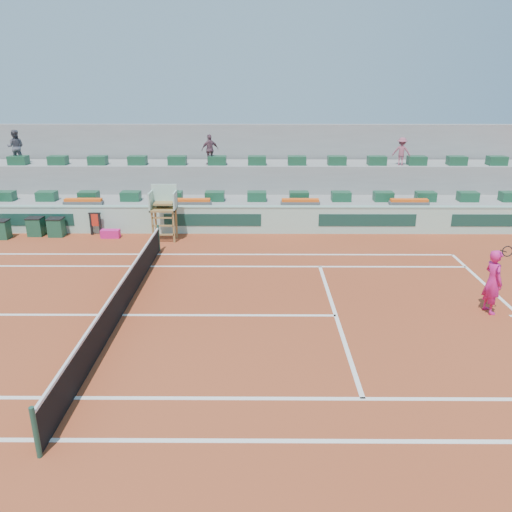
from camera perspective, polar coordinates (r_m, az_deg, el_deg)
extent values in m
plane|color=maroon|center=(15.55, -15.06, -6.55)|extent=(90.00, 90.00, 0.00)
cube|color=gray|center=(25.22, -9.06, 5.41)|extent=(36.00, 4.00, 1.20)
cube|color=gray|center=(26.61, -8.61, 7.72)|extent=(36.00, 2.40, 2.60)
cube|color=gray|center=(28.00, -8.21, 10.20)|extent=(36.00, 0.40, 4.40)
cube|color=#D51B79|center=(23.10, -16.30, 2.46)|extent=(0.82, 0.36, 0.36)
imported|color=#464852|center=(28.39, -25.76, 11.16)|extent=(0.93, 0.79, 1.69)
imported|color=#684553|center=(25.49, -5.28, 12.01)|extent=(0.95, 0.68, 1.50)
imported|color=#994C5F|center=(26.29, 16.30, 11.40)|extent=(0.99, 0.76, 1.36)
cube|color=white|center=(11.15, -22.53, -18.86)|extent=(23.77, 0.12, 0.01)
cube|color=white|center=(20.47, -11.22, 0.20)|extent=(23.77, 0.12, 0.01)
cube|color=white|center=(12.17, -20.09, -14.99)|extent=(23.77, 0.12, 0.01)
cube|color=white|center=(19.21, -11.99, -1.16)|extent=(23.77, 0.12, 0.01)
cube|color=white|center=(15.18, 9.11, -6.73)|extent=(0.12, 8.23, 0.01)
cube|color=white|center=(15.55, -15.06, -6.53)|extent=(12.80, 0.12, 0.01)
cube|color=black|center=(15.36, -15.21, -5.00)|extent=(0.03, 11.87, 0.92)
cube|color=silver|center=(15.16, -15.38, -3.30)|extent=(0.06, 11.87, 0.07)
cylinder|color=#1C4233|center=(10.51, -23.88, -17.97)|extent=(0.10, 0.10, 1.10)
cylinder|color=#1C4233|center=(20.72, -11.08, 2.03)|extent=(0.10, 0.10, 1.10)
cube|color=#A3CEBA|center=(23.13, -9.90, 4.07)|extent=(36.00, 0.30, 1.20)
cube|color=#83B09F|center=(22.97, -9.99, 5.58)|extent=(36.00, 0.34, 0.06)
cube|color=#153B31|center=(24.95, -24.86, 3.78)|extent=(4.40, 0.02, 0.56)
cube|color=#153B31|center=(22.69, -4.99, 4.12)|extent=(4.40, 0.02, 0.56)
cube|color=#153B31|center=(23.12, 12.60, 4.01)|extent=(4.40, 0.02, 0.56)
cube|color=#153B31|center=(25.09, 26.14, 3.67)|extent=(4.40, 0.02, 0.56)
cube|color=olive|center=(21.82, -11.72, 3.22)|extent=(0.08, 0.08, 1.35)
cube|color=olive|center=(21.65, -9.38, 3.24)|extent=(0.08, 0.08, 1.35)
cube|color=olive|center=(22.48, -11.37, 3.73)|extent=(0.08, 0.08, 1.35)
cube|color=olive|center=(22.32, -9.10, 3.75)|extent=(0.08, 0.08, 1.35)
cube|color=olive|center=(21.88, -10.51, 5.29)|extent=(1.10, 0.90, 0.08)
cube|color=#A3CEBA|center=(22.13, -10.41, 6.81)|extent=(1.10, 0.08, 1.00)
cube|color=#A3CEBA|center=(21.90, -11.91, 6.18)|extent=(0.06, 0.90, 0.80)
cube|color=#A3CEBA|center=(21.71, -9.21, 6.23)|extent=(0.06, 0.90, 0.80)
cube|color=olive|center=(21.92, -10.50, 5.96)|extent=(0.80, 0.60, 0.08)
cube|color=olive|center=(21.83, -10.50, 2.41)|extent=(0.90, 0.08, 0.06)
cube|color=olive|center=(21.71, -10.57, 3.42)|extent=(0.90, 0.08, 0.06)
cube|color=olive|center=(21.62, -10.62, 4.31)|extent=(0.90, 0.08, 0.06)
cube|color=#184A2F|center=(26.71, -26.76, 6.15)|extent=(0.90, 0.60, 0.44)
cube|color=#184A2F|center=(25.87, -22.79, 6.35)|extent=(0.90, 0.60, 0.44)
cube|color=#184A2F|center=(25.16, -18.57, 6.52)|extent=(0.90, 0.60, 0.44)
cube|color=#184A2F|center=(24.59, -14.12, 6.66)|extent=(0.90, 0.60, 0.44)
cube|color=#184A2F|center=(24.17, -9.50, 6.77)|extent=(0.90, 0.60, 0.44)
cube|color=#184A2F|center=(23.91, -4.73, 6.83)|extent=(0.90, 0.60, 0.44)
cube|color=#184A2F|center=(23.82, 0.10, 6.85)|extent=(0.90, 0.60, 0.44)
cube|color=#184A2F|center=(23.90, 4.93, 6.82)|extent=(0.90, 0.60, 0.44)
cube|color=#184A2F|center=(24.14, 9.70, 6.74)|extent=(0.90, 0.60, 0.44)
cube|color=#184A2F|center=(24.55, 14.34, 6.62)|extent=(0.90, 0.60, 0.44)
cube|color=#184A2F|center=(25.10, 18.80, 6.46)|extent=(0.90, 0.60, 0.44)
cube|color=#184A2F|center=(25.80, 23.04, 6.28)|extent=(0.90, 0.60, 0.44)
cube|color=#184A2F|center=(26.64, 27.04, 6.08)|extent=(0.90, 0.60, 0.44)
cube|color=#184A2F|center=(28.16, -25.51, 9.85)|extent=(0.90, 0.60, 0.44)
cube|color=#184A2F|center=(27.36, -21.68, 10.14)|extent=(0.90, 0.60, 0.44)
cube|color=#184A2F|center=(26.69, -17.63, 10.39)|extent=(0.90, 0.60, 0.44)
cube|color=#184A2F|center=(26.15, -13.38, 10.59)|extent=(0.90, 0.60, 0.44)
cube|color=#184A2F|center=(25.76, -8.98, 10.75)|extent=(0.90, 0.60, 0.44)
cube|color=#184A2F|center=(25.52, -4.46, 10.84)|extent=(0.90, 0.60, 0.44)
cube|color=#184A2F|center=(25.43, 0.12, 10.87)|extent=(0.90, 0.60, 0.44)
cube|color=#184A2F|center=(25.50, 4.70, 10.83)|extent=(0.90, 0.60, 0.44)
cube|color=#184A2F|center=(25.73, 9.22, 10.73)|extent=(0.90, 0.60, 0.44)
cube|color=#184A2F|center=(26.11, 13.63, 10.56)|extent=(0.90, 0.60, 0.44)
cube|color=#184A2F|center=(26.63, 17.89, 10.34)|extent=(0.90, 0.60, 0.44)
cube|color=#184A2F|center=(27.29, 21.96, 10.08)|extent=(0.90, 0.60, 0.44)
cube|color=#184A2F|center=(28.08, 25.81, 9.79)|extent=(0.90, 0.60, 0.44)
cube|color=#525252|center=(24.45, -19.11, 5.76)|extent=(1.80, 0.36, 0.16)
cube|color=#F55514|center=(24.42, -19.14, 6.08)|extent=(1.70, 0.32, 0.12)
cube|color=#525252|center=(23.28, -7.36, 6.03)|extent=(1.80, 0.36, 0.16)
cube|color=#F55514|center=(23.25, -7.37, 6.37)|extent=(1.70, 0.32, 0.12)
cube|color=#525252|center=(23.15, 5.07, 6.04)|extent=(1.80, 0.36, 0.16)
cube|color=#F55514|center=(23.12, 5.08, 6.38)|extent=(1.70, 0.32, 0.12)
cube|color=#525252|center=(24.09, 17.07, 5.79)|extent=(1.80, 0.36, 0.16)
cube|color=#F55514|center=(24.06, 17.10, 6.11)|extent=(1.70, 0.32, 0.12)
cube|color=#17452F|center=(24.05, -21.85, 3.04)|extent=(0.65, 0.55, 0.80)
cube|color=black|center=(23.95, -21.97, 4.00)|extent=(0.68, 0.59, 0.04)
cube|color=#17452F|center=(24.51, -23.86, 3.06)|extent=(0.64, 0.55, 0.80)
cube|color=black|center=(24.40, -24.00, 4.00)|extent=(0.68, 0.59, 0.04)
cube|color=#17452F|center=(24.69, -27.07, 2.68)|extent=(0.64, 0.54, 0.80)
cube|color=black|center=(24.59, -27.22, 3.62)|extent=(0.67, 0.58, 0.04)
cube|color=black|center=(23.70, -18.33, 3.48)|extent=(0.09, 0.09, 1.00)
cube|color=black|center=(23.58, -17.41, 3.50)|extent=(0.09, 0.09, 1.00)
cube|color=black|center=(23.51, -17.99, 4.66)|extent=(0.55, 0.07, 0.06)
cube|color=red|center=(23.57, -17.93, 3.94)|extent=(0.41, 0.04, 0.56)
imported|color=#D51B79|center=(16.42, 25.44, -2.66)|extent=(0.59, 0.79, 1.97)
cylinder|color=black|center=(15.83, 26.43, 0.51)|extent=(0.03, 0.35, 0.09)
torus|color=black|center=(15.62, 26.81, 0.48)|extent=(0.31, 0.08, 0.31)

